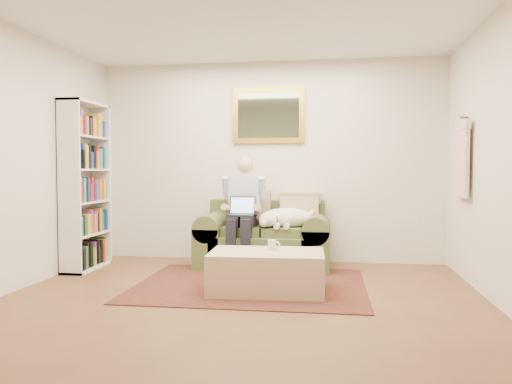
% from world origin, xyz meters
% --- Properties ---
extents(room_shell, '(4.51, 5.00, 2.61)m').
position_xyz_m(room_shell, '(0.00, 0.35, 1.30)').
color(room_shell, brown).
rests_on(room_shell, ground).
extents(rug, '(2.35, 1.89, 0.01)m').
position_xyz_m(rug, '(-0.00, 1.05, 0.01)').
color(rug, black).
rests_on(rug, room_shell).
extents(sofa, '(1.61, 0.82, 0.96)m').
position_xyz_m(sofa, '(0.00, 2.06, 0.28)').
color(sofa, '#566736').
rests_on(sofa, room_shell).
extents(seated_man, '(0.53, 0.76, 1.35)m').
position_xyz_m(seated_man, '(-0.24, 1.91, 0.68)').
color(seated_man, '#8CA0D8').
rests_on(seated_man, sofa).
extents(laptop, '(0.31, 0.25, 0.23)m').
position_xyz_m(laptop, '(-0.24, 1.85, 0.71)').
color(laptop, black).
rests_on(laptop, seated_man).
extents(sleeping_dog, '(0.66, 0.42, 0.25)m').
position_xyz_m(sleeping_dog, '(0.29, 1.98, 0.61)').
color(sleeping_dog, white).
rests_on(sleeping_dog, sofa).
extents(ottoman, '(1.13, 0.75, 0.40)m').
position_xyz_m(ottoman, '(0.20, 0.78, 0.20)').
color(ottoman, '#C6B884').
rests_on(ottoman, room_shell).
extents(coffee_mug, '(0.08, 0.08, 0.10)m').
position_xyz_m(coffee_mug, '(0.24, 0.88, 0.45)').
color(coffee_mug, white).
rests_on(coffee_mug, ottoman).
extents(tv_remote, '(0.05, 0.15, 0.02)m').
position_xyz_m(tv_remote, '(0.24, 1.00, 0.41)').
color(tv_remote, black).
rests_on(tv_remote, ottoman).
extents(bookshelf, '(0.28, 0.80, 2.00)m').
position_xyz_m(bookshelf, '(-2.10, 1.60, 1.00)').
color(bookshelf, white).
rests_on(bookshelf, room_shell).
extents(wall_mirror, '(0.94, 0.04, 0.72)m').
position_xyz_m(wall_mirror, '(0.00, 2.47, 1.90)').
color(wall_mirror, gold).
rests_on(wall_mirror, room_shell).
extents(hanging_shirt, '(0.06, 0.52, 0.90)m').
position_xyz_m(hanging_shirt, '(2.19, 1.60, 1.35)').
color(hanging_shirt, beige).
rests_on(hanging_shirt, room_shell).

